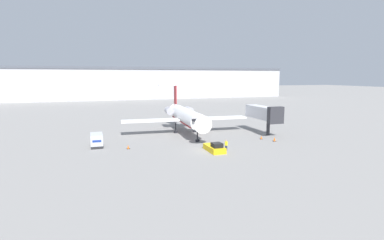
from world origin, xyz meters
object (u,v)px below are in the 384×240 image
pushback_tug (215,148)px  luggage_cart (97,140)px  airplane_main (186,116)px  traffic_cone_right (261,137)px  worker_near_tug (226,145)px  traffic_cone_mid (274,139)px  jet_bridge (264,113)px  traffic_cone_left (128,147)px

pushback_tug → luggage_cart: (-18.21, 9.44, 0.58)m
airplane_main → traffic_cone_right: size_ratio=40.09×
airplane_main → worker_near_tug: 17.11m
traffic_cone_mid → jet_bridge: 8.65m
traffic_cone_left → traffic_cone_mid: bearing=-5.7°
worker_near_tug → traffic_cone_left: bearing=157.8°
traffic_cone_right → pushback_tug: bearing=-154.2°
jet_bridge → worker_near_tug: bearing=-141.7°
worker_near_tug → luggage_cart: bearing=155.0°
airplane_main → traffic_cone_mid: (13.41, -13.25, -3.37)m
traffic_cone_right → airplane_main: bearing=138.4°
pushback_tug → luggage_cart: 20.52m
traffic_cone_mid → airplane_main: bearing=135.3°
luggage_cart → airplane_main: bearing=21.5°
luggage_cart → worker_near_tug: (20.27, -9.47, -0.24)m
airplane_main → pushback_tug: size_ratio=5.72×
jet_bridge → traffic_cone_left: bearing=-170.9°
airplane_main → pushback_tug: bearing=-91.1°
pushback_tug → traffic_cone_left: bearing=154.8°
jet_bridge → luggage_cart: bearing=-177.6°
luggage_cart → traffic_cone_right: size_ratio=5.44×
traffic_cone_left → traffic_cone_right: (25.64, -0.20, -0.00)m
luggage_cart → worker_near_tug: 22.37m
luggage_cart → traffic_cone_mid: luggage_cart is taller
traffic_cone_left → traffic_cone_right: traffic_cone_left is taller
worker_near_tug → traffic_cone_right: 12.02m
luggage_cart → traffic_cone_right: bearing=-6.4°
luggage_cart → jet_bridge: (34.04, 1.42, 3.28)m
jet_bridge → airplane_main: bearing=159.2°
traffic_cone_right → traffic_cone_mid: 2.83m
pushback_tug → traffic_cone_right: size_ratio=7.00×
luggage_cart → worker_near_tug: luggage_cart is taller
jet_bridge → traffic_cone_mid: bearing=-105.8°
worker_near_tug → jet_bridge: size_ratio=0.17×
pushback_tug → worker_near_tug: size_ratio=2.71×
traffic_cone_right → worker_near_tug: bearing=-149.8°
pushback_tug → traffic_cone_left: 14.59m
luggage_cart → pushback_tug: bearing=-27.4°
pushback_tug → airplane_main: bearing=88.9°
pushback_tug → worker_near_tug: 2.09m
traffic_cone_mid → worker_near_tug: bearing=-163.2°
airplane_main → pushback_tug: (-0.33, -16.75, -3.19)m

